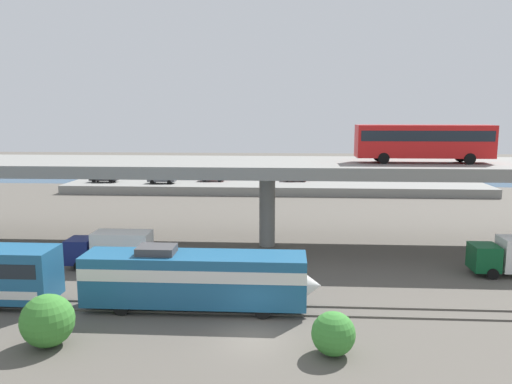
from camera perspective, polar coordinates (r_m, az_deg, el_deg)
name	(u,v)px	position (r m, az deg, el deg)	size (l,w,h in m)	color
ground_plane	(253,338)	(29.55, -0.31, -16.29)	(260.00, 260.00, 0.00)	#565149
rail_strip_near	(257,314)	(32.48, 0.08, -13.75)	(110.00, 0.12, 0.12)	#59544C
rail_strip_far	(258,305)	(33.89, 0.24, -12.75)	(110.00, 0.12, 0.12)	#59544C
train_locomotive	(206,277)	(32.79, -5.76, -9.59)	(15.26, 3.04, 4.18)	#1E5984
highway_overpass	(267,169)	(46.97, 1.30, 2.69)	(96.00, 11.36, 8.13)	gray
transit_bus_on_overpass	(424,140)	(47.54, 18.54, 5.64)	(12.00, 2.68, 3.40)	red
service_truck_east	(112,249)	(42.83, -16.09, -6.21)	(6.80, 2.46, 3.04)	navy
pier_parking_lot	(275,186)	(82.54, 2.21, 0.72)	(67.29, 13.54, 1.35)	gray
parked_car_0	(104,177)	(85.41, -16.89, 1.60)	(4.50, 1.94, 1.50)	black
parked_car_1	(162,179)	(81.69, -10.65, 1.51)	(4.42, 1.87, 1.50)	#515459
parked_car_2	(192,174)	(86.44, -7.29, 2.00)	(4.63, 1.97, 1.50)	#B7B7BC
parked_car_3	(212,176)	(83.34, -4.99, 1.78)	(4.06, 1.93, 1.50)	maroon
parked_car_4	(294,176)	(83.23, 4.38, 1.78)	(4.03, 1.99, 1.50)	maroon
harbor_water	(278,173)	(105.42, 2.50, 2.17)	(140.00, 36.00, 0.01)	navy
shrub_left	(48,321)	(30.31, -22.66, -13.37)	(2.90, 2.90, 2.90)	#397E2F
shrub_right	(333,334)	(27.59, 8.81, -15.66)	(2.33, 2.33, 2.33)	#3B8734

